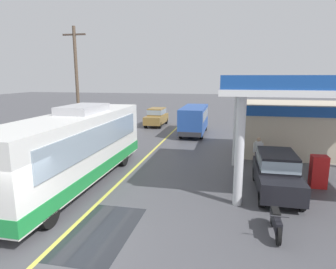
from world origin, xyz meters
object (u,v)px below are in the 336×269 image
Objects in this scene: minibus_opposing_lane at (194,118)px; car_trailing_behind_bus at (157,116)px; motorcycle_parked_forecourt at (276,222)px; coach_bus_main at (75,149)px; car_at_pump at (277,171)px; pedestrian_near_pump at (258,150)px.

car_trailing_behind_bus is at bearing 139.46° from minibus_opposing_lane.
motorcycle_parked_forecourt is at bearing -74.15° from minibus_opposing_lane.
coach_bus_main is at bearing -88.60° from car_trailing_behind_bus.
car_at_pump is at bearing -59.96° from car_trailing_behind_bus.
minibus_opposing_lane reaches higher than car_trailing_behind_bus.
motorcycle_parked_forecourt is 0.43× the size of car_trailing_behind_bus.
car_at_pump is at bearing 81.99° from motorcycle_parked_forecourt.
pedestrian_near_pump is at bearing -61.37° from minibus_opposing_lane.
coach_bus_main is 1.80× the size of minibus_opposing_lane.
coach_bus_main is at bearing -150.61° from pedestrian_near_pump.
pedestrian_near_pump is at bearing 95.85° from car_at_pump.
coach_bus_main is 14.13m from minibus_opposing_lane.
pedestrian_near_pump is (4.73, -8.67, -0.54)m from minibus_opposing_lane.
car_at_pump is 1.00× the size of car_trailing_behind_bus.
coach_bus_main is 6.65× the size of pedestrian_near_pump.
coach_bus_main reaches higher than pedestrian_near_pump.
motorcycle_parked_forecourt is (8.59, -2.78, -1.28)m from coach_bus_main.
car_at_pump is at bearing -67.98° from minibus_opposing_lane.
motorcycle_parked_forecourt is 1.08× the size of pedestrian_near_pump.
pedestrian_near_pump reaches higher than motorcycle_parked_forecourt.
minibus_opposing_lane is at bearing 73.75° from coach_bus_main.
motorcycle_parked_forecourt is at bearing -98.01° from car_at_pump.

